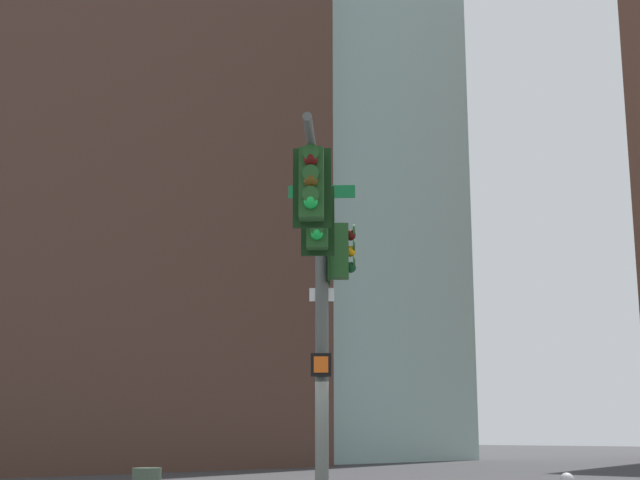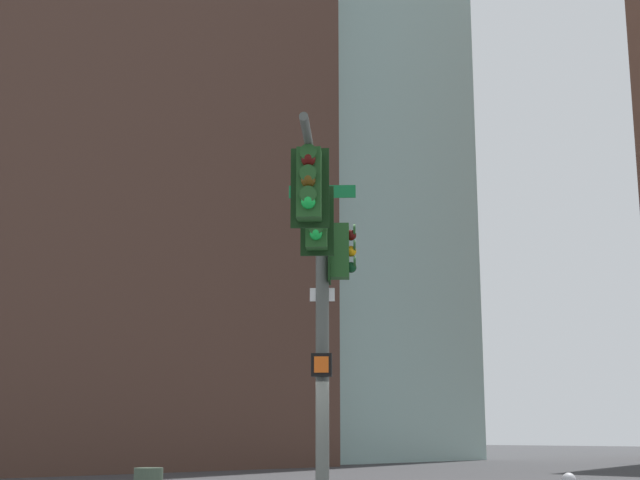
% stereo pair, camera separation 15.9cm
% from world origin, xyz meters
% --- Properties ---
extents(signal_pole_assembly, '(4.53, 4.17, 6.24)m').
position_xyz_m(signal_pole_assembly, '(-0.43, -0.76, 4.28)').
color(signal_pole_assembly, '#4C514C').
rests_on(signal_pole_assembly, ground_plane).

